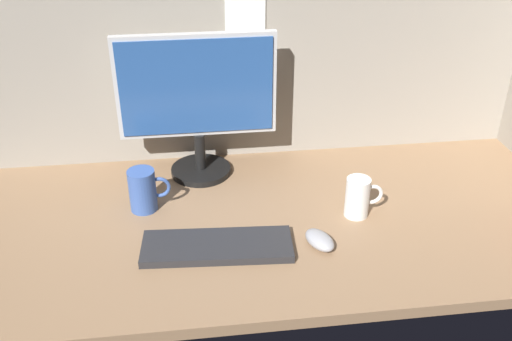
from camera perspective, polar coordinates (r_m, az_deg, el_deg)
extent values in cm
cube|color=#8C6B4C|center=(156.99, 0.72, -4.78)|extent=(180.00, 80.00, 3.00)
cube|color=gray|center=(174.78, -0.94, 12.01)|extent=(180.00, 5.00, 68.35)
cube|color=white|center=(168.65, -1.08, 15.69)|extent=(11.55, 0.40, 19.11)
cylinder|color=black|center=(175.38, -5.47, 0.03)|extent=(18.00, 18.00, 1.80)
cylinder|color=black|center=(172.30, -5.57, 1.88)|extent=(3.20, 3.20, 11.00)
cube|color=#B7B7B7|center=(164.66, -5.94, 8.36)|extent=(45.38, 2.40, 30.03)
cube|color=#264C8C|center=(163.36, -5.92, 8.18)|extent=(42.98, 0.60, 27.63)
cube|color=#262628|center=(143.15, -3.87, -7.51)|extent=(37.81, 15.52, 2.00)
ellipsoid|color=#99999E|center=(144.60, 6.33, -6.86)|extent=(8.86, 11.01, 3.40)
cylinder|color=#38569E|center=(158.01, -11.18, -1.94)|extent=(7.36, 7.36, 11.93)
torus|color=#38569E|center=(157.38, -9.58, -1.65)|extent=(6.25, 1.00, 6.25)
cylinder|color=white|center=(155.15, 10.01, -2.63)|extent=(6.45, 6.45, 11.14)
torus|color=white|center=(156.02, 11.44, -2.34)|extent=(5.90, 1.00, 5.90)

